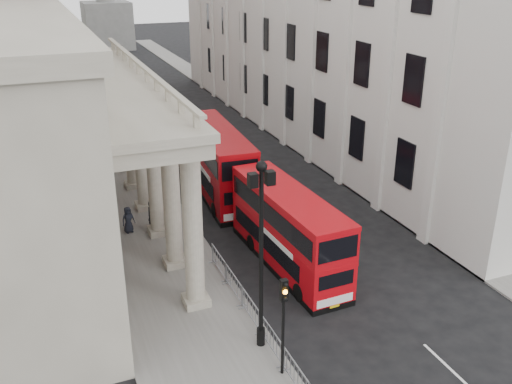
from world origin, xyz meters
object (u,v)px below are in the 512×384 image
Objects in this scene: lamp_post_mid at (166,135)px; traffic_light at (284,310)px; bus_far at (217,161)px; lamp_post_south at (261,245)px; lamp_post_north at (124,86)px; bus_near at (288,228)px; pedestrian_b at (110,230)px; pedestrian_a at (152,214)px; pedestrian_c at (128,220)px.

lamp_post_mid is 18.11m from traffic_light.
lamp_post_mid reaches higher than bus_far.
lamp_post_north is at bearing 90.00° from lamp_post_south.
pedestrian_b is (-8.54, 5.88, -1.30)m from bus_near.
lamp_post_south is at bearing -98.79° from bus_far.
lamp_post_south reaches higher than bus_near.
lamp_post_south is 2.71m from traffic_light.
pedestrian_a is at bearing -141.76° from bus_far.
lamp_post_south is 4.89× the size of pedestrian_a.
bus_near is (3.88, 7.99, -0.90)m from traffic_light.
lamp_post_north is at bearing 90.17° from traffic_light.
pedestrian_c is (-3.32, -19.15, -3.98)m from lamp_post_north.
lamp_post_north is (0.00, 16.00, 0.00)m from lamp_post_mid.
bus_near is at bearing 153.76° from pedestrian_b.
traffic_light is (0.10, -34.02, -1.80)m from lamp_post_north.
bus_far is 6.74× the size of pedestrian_c.
pedestrian_c is at bearing -99.84° from lamp_post_north.
bus_near is 0.90× the size of bus_far.
traffic_light is 8.92m from bus_near.
bus_far reaches higher than pedestrian_c.
lamp_post_mid is 7.36m from pedestrian_b.
pedestrian_c is at bearing 102.96° from traffic_light.
bus_far is at bearing 6.30° from pedestrian_a.
pedestrian_a is (-1.86, -19.02, -3.94)m from lamp_post_north.
pedestrian_a is (-5.84, 7.01, -1.23)m from bus_near.
lamp_post_north is at bearing 55.82° from pedestrian_a.
lamp_post_south is 13.86m from pedestrian_c.
bus_far is at bearing -76.65° from lamp_post_north.
pedestrian_c is at bearing 134.13° from bus_near.
lamp_post_north is (0.00, 32.00, 0.00)m from lamp_post_south.
pedestrian_a reaches higher than pedestrian_c.
pedestrian_c is at bearing 104.49° from lamp_post_south.
pedestrian_a is at bearing 97.45° from traffic_light.
pedestrian_a is at bearing -148.95° from pedestrian_b.
pedestrian_c is (-3.32, 12.85, -3.98)m from lamp_post_south.
pedestrian_b is (-2.70, -1.13, -0.07)m from pedestrian_a.
bus_far is 6.83m from pedestrian_a.
traffic_light is 2.75× the size of pedestrian_b.
traffic_light is at bearing -89.68° from lamp_post_mid.
traffic_light is 15.28m from pedestrian_a.
lamp_post_south is at bearing -126.25° from bus_near.
lamp_post_mid is (0.00, 16.00, 0.00)m from lamp_post_south.
lamp_post_mid is 0.76× the size of bus_far.
bus_near reaches higher than pedestrian_c.
lamp_post_north is at bearing 90.00° from lamp_post_mid.
bus_near is 10.45m from pedestrian_b.
lamp_post_mid is 11.13m from bus_near.
bus_far is 9.67m from pedestrian_b.
lamp_post_north is 21.05m from pedestrian_b.
bus_far is 7.00× the size of pedestrian_b.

